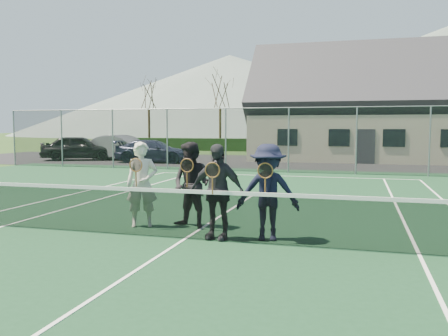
# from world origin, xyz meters

# --- Properties ---
(ground) EXTENTS (220.00, 220.00, 0.00)m
(ground) POSITION_xyz_m (0.00, 20.00, 0.00)
(ground) COLOR #254117
(ground) RESTS_ON ground
(court_surface) EXTENTS (30.00, 30.00, 0.02)m
(court_surface) POSITION_xyz_m (0.00, 0.00, 0.01)
(court_surface) COLOR #14381E
(court_surface) RESTS_ON ground
(tarmac_carpark) EXTENTS (40.00, 12.00, 0.01)m
(tarmac_carpark) POSITION_xyz_m (-4.00, 20.00, 0.01)
(tarmac_carpark) COLOR black
(tarmac_carpark) RESTS_ON ground
(hedge_row) EXTENTS (40.00, 1.20, 1.10)m
(hedge_row) POSITION_xyz_m (0.00, 32.00, 0.55)
(hedge_row) COLOR black
(hedge_row) RESTS_ON ground
(hill_west) EXTENTS (110.00, 110.00, 18.00)m
(hill_west) POSITION_xyz_m (-25.00, 95.00, 9.00)
(hill_west) COLOR slate
(hill_west) RESTS_ON ground
(car_a) EXTENTS (5.03, 3.56, 1.59)m
(car_a) POSITION_xyz_m (-14.01, 18.24, 0.79)
(car_a) COLOR black
(car_a) RESTS_ON ground
(car_b) EXTENTS (5.04, 2.25, 1.61)m
(car_b) POSITION_xyz_m (-11.34, 18.92, 0.80)
(car_b) COLOR gray
(car_b) RESTS_ON ground
(car_c) EXTENTS (4.76, 2.18, 1.35)m
(car_c) POSITION_xyz_m (-8.61, 17.65, 0.67)
(car_c) COLOR #1C1F38
(car_c) RESTS_ON ground
(court_markings) EXTENTS (11.03, 23.83, 0.01)m
(court_markings) POSITION_xyz_m (0.00, 0.00, 0.02)
(court_markings) COLOR white
(court_markings) RESTS_ON court_surface
(tennis_net) EXTENTS (11.68, 0.08, 1.10)m
(tennis_net) POSITION_xyz_m (0.00, 0.00, 0.54)
(tennis_net) COLOR slate
(tennis_net) RESTS_ON ground
(perimeter_fence) EXTENTS (30.07, 0.07, 3.02)m
(perimeter_fence) POSITION_xyz_m (0.00, 13.50, 1.52)
(perimeter_fence) COLOR slate
(perimeter_fence) RESTS_ON ground
(clubhouse) EXTENTS (15.60, 8.20, 7.70)m
(clubhouse) POSITION_xyz_m (4.00, 24.00, 3.99)
(clubhouse) COLOR beige
(clubhouse) RESTS_ON ground
(tree_a) EXTENTS (3.20, 3.20, 7.77)m
(tree_a) POSITION_xyz_m (-16.00, 33.00, 5.79)
(tree_a) COLOR #362313
(tree_a) RESTS_ON ground
(tree_b) EXTENTS (3.20, 3.20, 7.77)m
(tree_b) POSITION_xyz_m (-9.00, 33.00, 5.79)
(tree_b) COLOR #3C2B16
(tree_b) RESTS_ON ground
(tree_c) EXTENTS (3.20, 3.20, 7.77)m
(tree_c) POSITION_xyz_m (2.00, 33.00, 5.79)
(tree_c) COLOR #3B2A15
(tree_c) RESTS_ON ground
(player_a) EXTENTS (0.78, 0.67, 1.80)m
(player_a) POSITION_xyz_m (-1.27, 0.83, 0.92)
(player_a) COLOR beige
(player_a) RESTS_ON court_surface
(player_b) EXTENTS (1.03, 0.90, 1.80)m
(player_b) POSITION_xyz_m (-0.24, 1.04, 0.92)
(player_b) COLOR black
(player_b) RESTS_ON court_surface
(player_c) EXTENTS (1.08, 0.54, 1.80)m
(player_c) POSITION_xyz_m (0.57, 0.19, 0.92)
(player_c) COLOR #27282D
(player_c) RESTS_ON court_surface
(player_d) EXTENTS (1.25, 0.83, 1.80)m
(player_d) POSITION_xyz_m (1.51, 0.37, 0.92)
(player_d) COLOR black
(player_d) RESTS_ON court_surface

